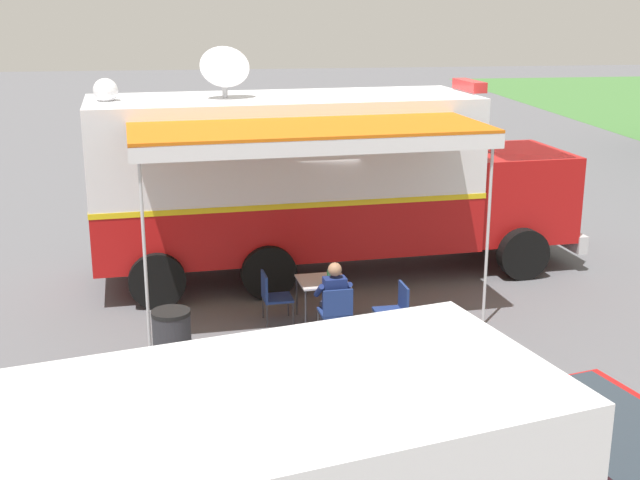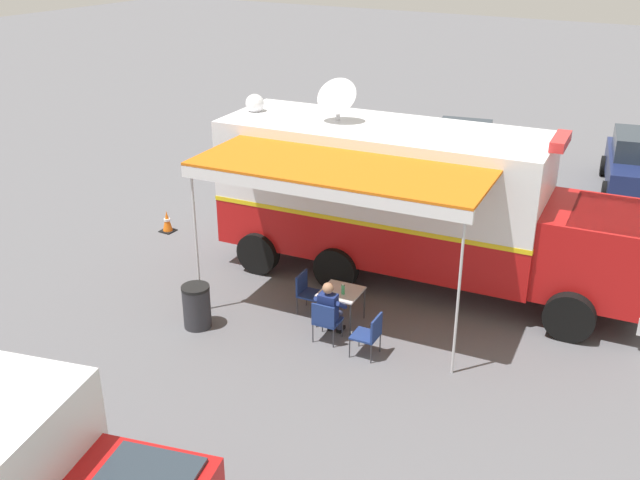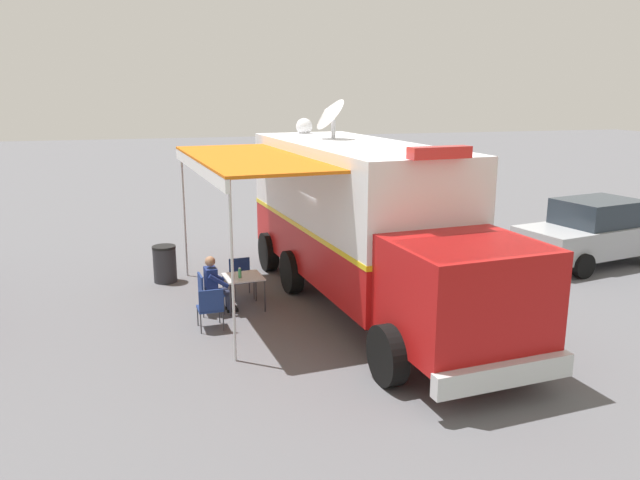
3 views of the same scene
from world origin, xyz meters
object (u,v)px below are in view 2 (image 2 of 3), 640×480
folding_chair_at_table (326,319)px  car_behind_truck (460,154)px  traffic_cone (167,222)px  folding_table (341,294)px  command_truck (412,199)px  car_far_corner (639,163)px  folding_chair_beside_table (307,289)px  seated_responder (330,308)px  water_bottle (343,289)px  folding_chair_spare_by_truck (370,332)px  trash_bin (197,306)px

folding_chair_at_table → car_behind_truck: (-10.53, -1.19, 0.37)m
traffic_cone → folding_table: bearing=73.4°
command_truck → car_far_corner: 9.71m
car_far_corner → folding_chair_beside_table: bearing=-22.7°
seated_responder → car_far_corner: bearing=162.4°
folding_table → water_bottle: 0.21m
command_truck → traffic_cone: command_truck is taller
folding_chair_spare_by_truck → seated_responder: (-0.20, -0.99, 0.14)m
trash_bin → traffic_cone: 5.17m
folding_chair_at_table → trash_bin: trash_bin is taller
car_behind_truck → car_far_corner: bearing=109.8°
folding_chair_spare_by_truck → trash_bin: 3.61m
water_bottle → car_behind_truck: 9.89m
seated_responder → traffic_cone: seated_responder is taller
water_bottle → car_far_corner: (-11.62, 3.85, 0.05)m
water_bottle → folding_chair_at_table: 0.78m
folding_table → folding_chair_spare_by_truck: folding_chair_spare_by_truck is taller
folding_chair_beside_table → folding_chair_spare_by_truck: bearing=65.5°
command_truck → water_bottle: size_ratio=43.17×
folding_table → trash_bin: 2.92m
folding_chair_beside_table → traffic_cone: (-1.81, -5.43, -0.23)m
car_far_corner → water_bottle: bearing=-18.3°
water_bottle → folding_chair_spare_by_truck: 1.27m
seated_responder → car_far_corner: (-12.15, 3.85, 0.23)m
command_truck → folding_table: size_ratio=11.14×
seated_responder → folding_chair_at_table: bearing=5.1°
folding_table → seated_responder: seated_responder is taller
water_bottle → car_far_corner: bearing=161.7°
command_truck → trash_bin: size_ratio=10.63×
seated_responder → car_far_corner: car_far_corner is taller
car_behind_truck → trash_bin: bearing=-6.9°
water_bottle → folding_chair_at_table: bearing=1.0°
folding_table → trash_bin: size_ratio=0.95×
water_bottle → folding_chair_beside_table: size_ratio=0.26×
command_truck → traffic_cone: 6.89m
folding_chair_at_table → trash_bin: 2.67m
trash_bin → command_truck: bearing=146.0°
folding_table → car_far_corner: size_ratio=0.19×
folding_chair_beside_table → car_far_corner: car_far_corner is taller
traffic_cone → car_far_corner: size_ratio=0.13×
water_bottle → seated_responder: seated_responder is taller
car_behind_truck → car_far_corner: same height
trash_bin → car_far_corner: 14.60m
seated_responder → car_behind_truck: car_behind_truck is taller
command_truck → folding_chair_at_table: command_truck is taller
folding_chair_beside_table → seated_responder: (0.68, 0.94, 0.14)m
folding_chair_beside_table → car_far_corner: (-11.47, 4.79, 0.37)m
folding_table → folding_chair_at_table: folding_chair_at_table is taller
folding_table → folding_chair_beside_table: bearing=-94.5°
folding_table → folding_chair_beside_table: 0.87m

